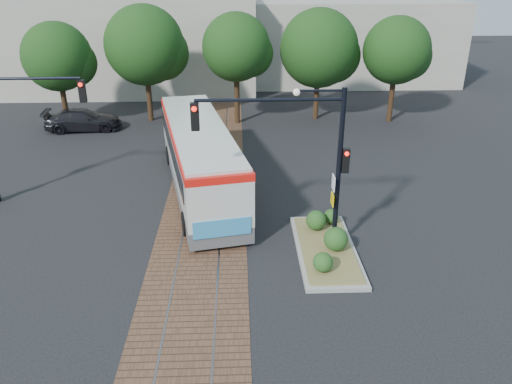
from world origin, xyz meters
TOP-DOWN VIEW (x-y plane):
  - ground at (0.00, 0.00)m, footprint 120.00×120.00m
  - trackbed at (0.00, 4.00)m, footprint 3.60×40.00m
  - tree_row at (1.21, 16.42)m, footprint 26.40×5.60m
  - warehouses at (-0.53, 28.75)m, footprint 40.00×13.00m
  - city_bus at (-0.30, 5.00)m, footprint 4.88×12.20m
  - traffic_island at (4.82, -0.90)m, footprint 2.20×5.20m
  - signal_pole_main at (3.86, -0.81)m, footprint 5.49×0.46m
  - signal_pole_left at (-8.37, 4.00)m, footprint 4.99×0.34m
  - parked_car at (-8.54, 14.71)m, footprint 4.97×2.41m

SIDE VIEW (x-z plane):
  - ground at x=0.00m, z-range 0.00..0.00m
  - trackbed at x=0.00m, z-range 0.00..0.02m
  - traffic_island at x=4.82m, z-range -0.24..0.89m
  - parked_car at x=-8.54m, z-range 0.00..1.39m
  - city_bus at x=-0.30m, z-range 0.18..3.38m
  - warehouses at x=-0.53m, z-range -0.19..7.81m
  - signal_pole_left at x=-8.37m, z-range 0.86..6.86m
  - signal_pole_main at x=3.86m, z-range 1.16..7.16m
  - tree_row at x=1.21m, z-range 1.01..8.69m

